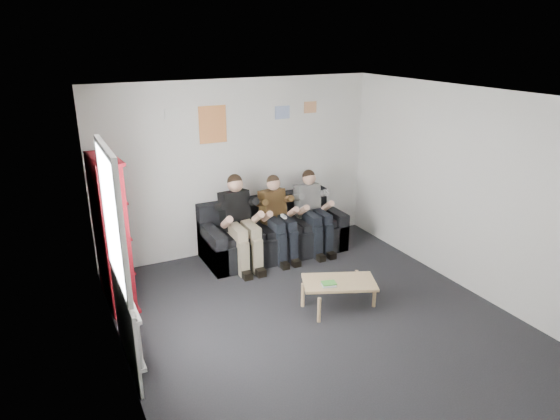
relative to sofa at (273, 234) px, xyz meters
name	(u,v)px	position (x,y,z in m)	size (l,w,h in m)	color
room_shell	(321,218)	(-0.38, -2.08, 1.04)	(5.00, 5.00, 5.00)	black
sofa	(273,234)	(0.00, 0.00, 0.00)	(2.23, 0.91, 0.86)	black
bookshelf	(113,233)	(-2.46, -0.51, 0.66)	(0.29, 0.87, 1.94)	maroon
coffee_table	(339,284)	(0.03, -1.89, 0.01)	(0.91, 0.50, 0.36)	#D1B878
game_cases	(329,284)	(-0.15, -1.93, 0.07)	(0.19, 0.16, 0.03)	beige
person_left	(241,223)	(-0.62, -0.20, 0.37)	(0.42, 0.91, 1.38)	black
person_middle	(278,218)	(0.00, -0.20, 0.34)	(0.38, 0.82, 1.29)	#52391B
person_right	(314,212)	(0.62, -0.20, 0.34)	(0.39, 0.82, 1.30)	silver
radiator	(134,332)	(-2.53, -1.88, 0.04)	(0.10, 0.64, 0.60)	silver
window	(119,276)	(-2.60, -1.88, 0.72)	(0.05, 1.30, 2.36)	white
poster_large	(213,124)	(-0.78, 0.41, 1.74)	(0.42, 0.01, 0.55)	#DBC44D
poster_blue	(282,112)	(0.37, 0.41, 1.84)	(0.25, 0.01, 0.20)	#3B6BC9
poster_pink	(310,107)	(0.87, 0.41, 1.89)	(0.22, 0.01, 0.18)	#D1417E
poster_sign	(172,114)	(-1.38, 0.41, 1.94)	(0.20, 0.01, 0.14)	white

